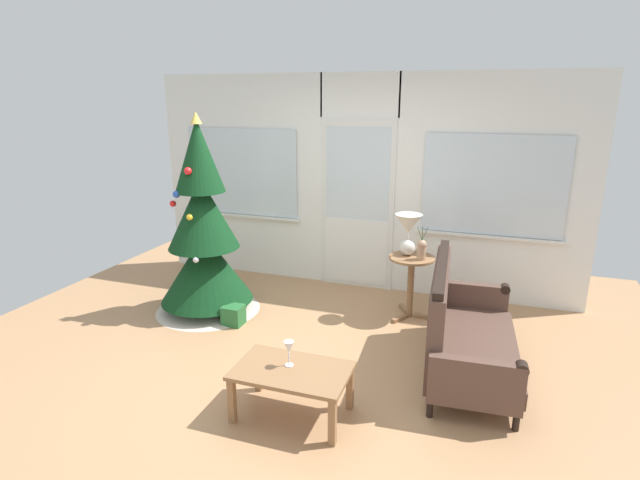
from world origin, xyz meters
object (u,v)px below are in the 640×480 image
(wine_glass, at_px, (289,348))
(gift_box, at_px, (233,315))
(table_lamp, at_px, (408,229))
(coffee_table, at_px, (292,376))
(side_table, at_px, (411,274))
(christmas_tree, at_px, (204,241))
(settee_sofa, at_px, (461,330))
(flower_vase, at_px, (421,249))

(wine_glass, relative_size, gift_box, 0.96)
(table_lamp, relative_size, coffee_table, 0.52)
(table_lamp, xyz_separation_m, wine_glass, (-0.51, -2.02, -0.44))
(coffee_table, distance_m, gift_box, 1.70)
(coffee_table, relative_size, gift_box, 4.13)
(side_table, xyz_separation_m, gift_box, (-1.69, -0.80, -0.38))
(christmas_tree, xyz_separation_m, side_table, (2.14, 0.55, -0.31))
(settee_sofa, height_order, flower_vase, flower_vase)
(flower_vase, distance_m, gift_box, 2.06)
(side_table, bearing_deg, coffee_table, -104.64)
(coffee_table, bearing_deg, side_table, 75.36)
(settee_sofa, relative_size, wine_glass, 8.47)
(christmas_tree, bearing_deg, settee_sofa, -8.25)
(wine_glass, bearing_deg, table_lamp, 75.94)
(christmas_tree, height_order, gift_box, christmas_tree)
(flower_vase, distance_m, coffee_table, 2.11)
(side_table, xyz_separation_m, coffee_table, (-0.53, -2.02, -0.15))
(side_table, height_order, table_lamp, table_lamp)
(wine_glass, height_order, gift_box, wine_glass)
(christmas_tree, xyz_separation_m, settee_sofa, (2.72, -0.39, -0.42))
(christmas_tree, height_order, flower_vase, christmas_tree)
(gift_box, bearing_deg, settee_sofa, -3.77)
(wine_glass, bearing_deg, coffee_table, -46.80)
(settee_sofa, xyz_separation_m, gift_box, (-2.27, 0.15, -0.27))
(settee_sofa, height_order, table_lamp, table_lamp)
(christmas_tree, xyz_separation_m, table_lamp, (2.08, 0.59, 0.17))
(coffee_table, bearing_deg, flower_vase, 72.24)
(flower_vase, bearing_deg, christmas_tree, -167.65)
(side_table, bearing_deg, wine_glass, -105.95)
(side_table, relative_size, flower_vase, 1.93)
(side_table, relative_size, table_lamp, 1.53)
(wine_glass, bearing_deg, flower_vase, 70.87)
(side_table, distance_m, table_lamp, 0.48)
(table_lamp, bearing_deg, flower_vase, -32.01)
(flower_vase, xyz_separation_m, wine_glass, (-0.67, -1.92, -0.27))
(christmas_tree, bearing_deg, table_lamp, 15.84)
(coffee_table, height_order, gift_box, coffee_table)
(christmas_tree, height_order, coffee_table, christmas_tree)
(christmas_tree, height_order, side_table, christmas_tree)
(side_table, distance_m, coffee_table, 2.09)
(wine_glass, xyz_separation_m, gift_box, (-1.13, 1.18, -0.42))
(table_lamp, distance_m, wine_glass, 2.13)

